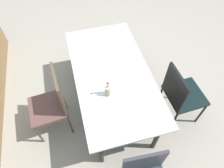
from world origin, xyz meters
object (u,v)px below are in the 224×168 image
object	(u,v)px
dining_table	(112,76)
flower_vase	(108,90)
chair_near_left	(181,94)
chair_far_side	(53,102)

from	to	relation	value
dining_table	flower_vase	distance (m)	0.37
dining_table	flower_vase	bearing A→B (deg)	156.74
dining_table	chair_near_left	distance (m)	0.91
dining_table	chair_far_side	size ratio (longest dim) A/B	1.81
chair_far_side	flower_vase	distance (m)	0.74
chair_far_side	flower_vase	bearing A→B (deg)	-110.88
dining_table	chair_near_left	world-z (taller)	chair_near_left
chair_near_left	flower_vase	distance (m)	0.98
dining_table	chair_far_side	distance (m)	0.81
dining_table	chair_near_left	xyz separation A→B (m)	(-0.42, -0.80, -0.12)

